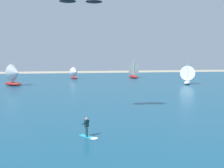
{
  "coord_description": "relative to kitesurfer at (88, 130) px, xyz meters",
  "views": [
    {
      "loc": [
        -4.76,
        -7.28,
        7.07
      ],
      "look_at": [
        -1.07,
        17.19,
        4.37
      ],
      "focal_mm": 43.19,
      "sensor_mm": 36.0,
      "label": 1
    }
  ],
  "objects": [
    {
      "name": "sailboat_anchored_offshore",
      "position": [
        -13.85,
        40.31,
        1.91
      ],
      "size": [
        4.93,
        4.46,
        5.48
      ],
      "color": "maroon",
      "rests_on": "ocean"
    },
    {
      "name": "ocean",
      "position": [
        3.45,
        35.89,
        -0.65
      ],
      "size": [
        160.0,
        90.0,
        0.1
      ],
      "primitive_type": "cube",
      "color": "navy",
      "rests_on": "ground"
    },
    {
      "name": "sailboat_trailing",
      "position": [
        -0.39,
        56.01,
        1.14
      ],
      "size": [
        3.17,
        3.42,
        3.8
      ],
      "color": "maroon",
      "rests_on": "ocean"
    },
    {
      "name": "kitesurfer",
      "position": [
        0.0,
        0.0,
        0.0
      ],
      "size": [
        1.68,
        1.87,
        1.67
      ],
      "color": "#26B2CC",
      "rests_on": "ocean"
    },
    {
      "name": "sailboat_leading",
      "position": [
        16.71,
        56.52,
        1.92
      ],
      "size": [
        4.34,
        4.9,
        5.51
      ],
      "color": "maroon",
      "rests_on": "ocean"
    },
    {
      "name": "sailboat_outermost",
      "position": [
        26.09,
        38.19,
        1.65
      ],
      "size": [
        4.0,
        4.43,
        4.92
      ],
      "color": "silver",
      "rests_on": "ocean"
    },
    {
      "name": "kite",
      "position": [
        -0.16,
        8.42,
        12.4
      ],
      "size": [
        4.84,
        1.77,
        0.72
      ],
      "color": "black"
    }
  ]
}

